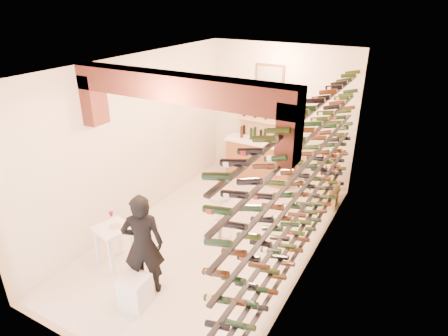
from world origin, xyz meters
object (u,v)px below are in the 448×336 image
at_px(wine_rack, 301,181).
at_px(back_counter, 261,159).
at_px(white_stool, 135,291).
at_px(crate_lower, 323,197).
at_px(person, 143,245).
at_px(tasting_table, 113,234).
at_px(chrome_barstool, 220,212).

distance_m(wine_rack, back_counter, 3.38).
bearing_deg(white_stool, wine_rack, 50.57).
relative_size(back_counter, crate_lower, 2.96).
bearing_deg(white_stool, person, 100.40).
xyz_separation_m(wine_rack, tasting_table, (-2.58, -1.52, -0.94)).
distance_m(back_counter, person, 4.39).
xyz_separation_m(white_stool, crate_lower, (1.56, 4.25, -0.07)).
bearing_deg(back_counter, tasting_table, -100.14).
bearing_deg(tasting_table, chrome_barstool, 70.31).
height_order(person, crate_lower, person).
height_order(back_counter, crate_lower, back_counter).
bearing_deg(back_counter, crate_lower, -15.01).
distance_m(white_stool, crate_lower, 4.53).
height_order(person, chrome_barstool, person).
relative_size(back_counter, tasting_table, 1.88).
xyz_separation_m(person, chrome_barstool, (0.25, 1.83, -0.33)).
distance_m(back_counter, chrome_barstool, 2.57).
distance_m(wine_rack, crate_lower, 2.59).
bearing_deg(person, wine_rack, -168.05).
height_order(chrome_barstool, crate_lower, chrome_barstool).
bearing_deg(white_stool, crate_lower, 69.82).
relative_size(wine_rack, person, 3.45).
bearing_deg(crate_lower, tasting_table, -123.38).
xyz_separation_m(wine_rack, chrome_barstool, (-1.51, 0.09, -1.06)).
bearing_deg(person, crate_lower, -145.17).
distance_m(white_stool, person, 0.67).
relative_size(white_stool, chrome_barstool, 0.57).
bearing_deg(crate_lower, chrome_barstool, -123.28).
distance_m(wine_rack, person, 2.57).
xyz_separation_m(person, crate_lower, (1.62, 3.93, -0.65)).
bearing_deg(back_counter, white_stool, -88.33).
height_order(white_stool, crate_lower, white_stool).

